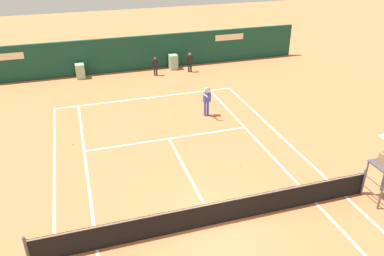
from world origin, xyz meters
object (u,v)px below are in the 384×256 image
(tennis_ball_mid_court, at_px, (240,165))
(tennis_ball_by_sideline, at_px, (174,113))
(player_on_baseline, at_px, (207,99))
(tennis_ball_near_service_line, at_px, (73,144))
(ball_kid_left_post, at_px, (190,61))
(ball_kid_centre_post, at_px, (155,65))

(tennis_ball_mid_court, bearing_deg, tennis_ball_by_sideline, 102.57)
(tennis_ball_mid_court, bearing_deg, player_on_baseline, 86.98)
(tennis_ball_mid_court, bearing_deg, tennis_ball_near_service_line, 149.44)
(ball_kid_left_post, distance_m, tennis_ball_by_sideline, 6.95)
(ball_kid_left_post, distance_m, tennis_ball_near_service_line, 11.74)
(ball_kid_left_post, distance_m, tennis_ball_mid_court, 12.38)
(ball_kid_centre_post, relative_size, tennis_ball_near_service_line, 18.85)
(ball_kid_centre_post, distance_m, tennis_ball_by_sideline, 6.34)
(tennis_ball_by_sideline, bearing_deg, ball_kid_left_post, 65.64)
(tennis_ball_by_sideline, bearing_deg, player_on_baseline, -27.26)
(player_on_baseline, bearing_deg, tennis_ball_mid_court, 77.45)
(player_on_baseline, xyz_separation_m, tennis_ball_near_service_line, (-7.07, -1.13, -0.94))
(tennis_ball_by_sideline, bearing_deg, ball_kid_centre_post, 86.51)
(tennis_ball_by_sideline, xyz_separation_m, tennis_ball_mid_court, (1.33, -5.97, 0.00))
(player_on_baseline, xyz_separation_m, tennis_ball_by_sideline, (-1.60, 0.83, -0.94))
(tennis_ball_near_service_line, relative_size, tennis_ball_by_sideline, 1.00)
(player_on_baseline, height_order, tennis_ball_near_service_line, player_on_baseline)
(player_on_baseline, bearing_deg, ball_kid_centre_post, -89.81)
(tennis_ball_near_service_line, bearing_deg, tennis_ball_mid_court, -30.56)
(tennis_ball_near_service_line, bearing_deg, ball_kid_centre_post, 54.68)
(player_on_baseline, relative_size, ball_kid_left_post, 1.33)
(ball_kid_left_post, xyz_separation_m, tennis_ball_mid_court, (-1.52, -12.26, -0.76))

